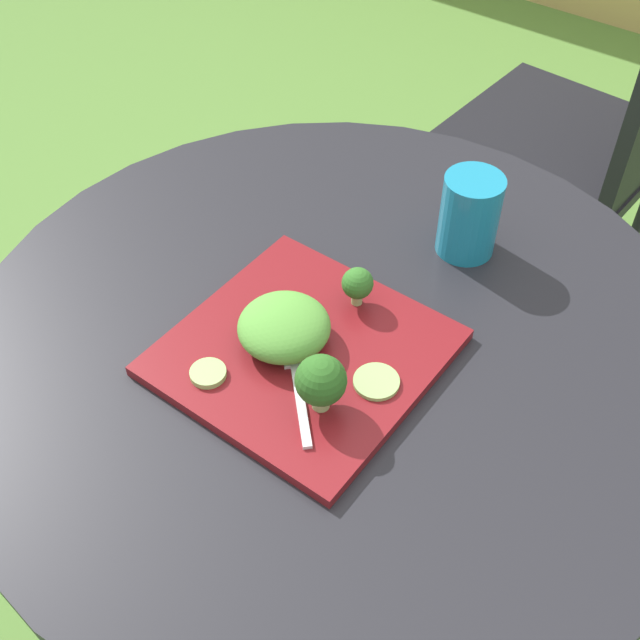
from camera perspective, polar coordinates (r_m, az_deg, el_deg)
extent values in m
plane|color=#568438|center=(1.56, 0.75, -19.00)|extent=(12.00, 12.00, 0.00)
cylinder|color=black|center=(0.96, 1.15, -1.14)|extent=(0.91, 0.91, 0.02)
cylinder|color=black|center=(1.23, 0.92, -11.83)|extent=(0.06, 0.06, 0.66)
cylinder|color=black|center=(1.54, 0.76, -18.69)|extent=(0.44, 0.44, 0.04)
cube|color=black|center=(1.85, 16.75, 12.30)|extent=(0.47, 0.47, 0.03)
cylinder|color=black|center=(2.16, 13.62, 11.40)|extent=(0.02, 0.02, 0.43)
cylinder|color=black|center=(1.90, 8.10, 6.89)|extent=(0.02, 0.02, 0.43)
cylinder|color=black|center=(1.80, 17.55, 1.91)|extent=(0.02, 0.02, 0.43)
cube|color=maroon|center=(0.92, -1.20, -2.33)|extent=(0.29, 0.29, 0.01)
cylinder|color=teal|center=(1.04, 10.70, 7.42)|extent=(0.08, 0.08, 0.11)
cylinder|color=#156886|center=(1.05, 10.57, 6.71)|extent=(0.07, 0.07, 0.08)
cube|color=silver|center=(0.86, -1.37, -6.17)|extent=(0.08, 0.08, 0.00)
cube|color=silver|center=(0.91, -1.97, -2.34)|extent=(0.05, 0.05, 0.00)
ellipsoid|color=#519338|center=(0.90, -2.60, -0.49)|extent=(0.11, 0.11, 0.05)
cylinder|color=#99B770|center=(0.96, 2.59, 1.65)|extent=(0.01, 0.01, 0.02)
sphere|color=#2D6623|center=(0.94, 2.64, 2.70)|extent=(0.04, 0.04, 0.04)
cylinder|color=#99B770|center=(0.85, 0.06, -5.78)|extent=(0.02, 0.02, 0.02)
sphere|color=#285B1E|center=(0.83, 0.06, -4.36)|extent=(0.06, 0.06, 0.06)
cylinder|color=#8EB766|center=(0.88, 4.07, -4.44)|extent=(0.05, 0.05, 0.01)
cylinder|color=#8EB766|center=(0.89, -8.05, -3.81)|extent=(0.04, 0.04, 0.01)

